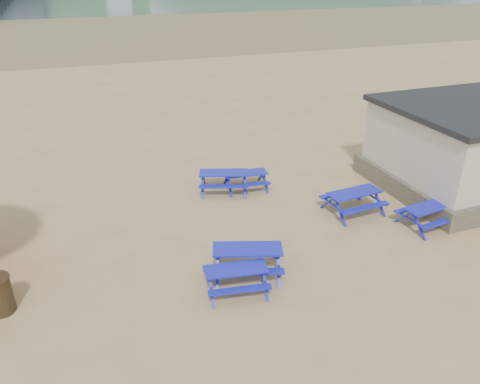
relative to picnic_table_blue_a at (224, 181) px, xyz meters
name	(u,v)px	position (x,y,z in m)	size (l,w,h in m)	color
ground	(225,248)	(-1.25, -3.75, -0.37)	(400.00, 400.00, 0.00)	tan
wet_sand	(87,29)	(-1.25, 51.25, -0.37)	(400.00, 400.00, 0.00)	olive
picnic_table_blue_a	(224,181)	(0.00, 0.00, 0.00)	(2.14, 1.92, 0.74)	#0017AC
picnic_table_blue_b	(246,181)	(0.81, -0.14, -0.04)	(1.70, 1.43, 0.66)	#0017AC
picnic_table_blue_c	(353,202)	(3.55, -3.13, 0.01)	(1.92, 1.59, 0.77)	#0017AC
picnic_table_blue_d	(236,279)	(-1.60, -5.69, -0.04)	(1.78, 1.52, 0.67)	#0017AC
picnic_table_blue_e	(247,260)	(-1.05, -5.09, 0.02)	(2.25, 2.03, 0.78)	#0017AC
picnic_table_blue_f	(428,216)	(5.28, -4.74, -0.02)	(1.83, 1.54, 0.70)	#0017AC
headland_town	(246,1)	(88.75, 225.93, -10.28)	(264.00, 144.00, 108.00)	#2D4C1E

